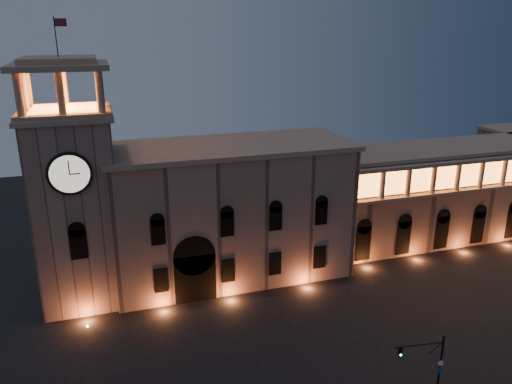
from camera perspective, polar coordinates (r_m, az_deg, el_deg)
ground at (r=51.10m, az=6.32°, el=-19.65°), size 160.00×160.00×0.00m
government_building at (r=64.42m, az=-2.99°, el=-2.20°), size 30.80×12.80×17.60m
clock_tower at (r=60.55m, az=-19.91°, el=-0.94°), size 9.80×9.80×32.40m
colonnade_wing at (r=81.52m, az=20.46°, el=0.03°), size 40.60×11.50×14.50m
traffic_light at (r=48.29m, az=19.45°, el=-18.31°), size 4.64×0.92×6.41m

